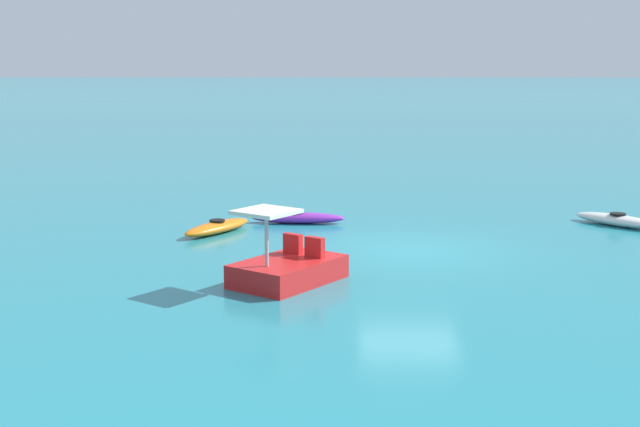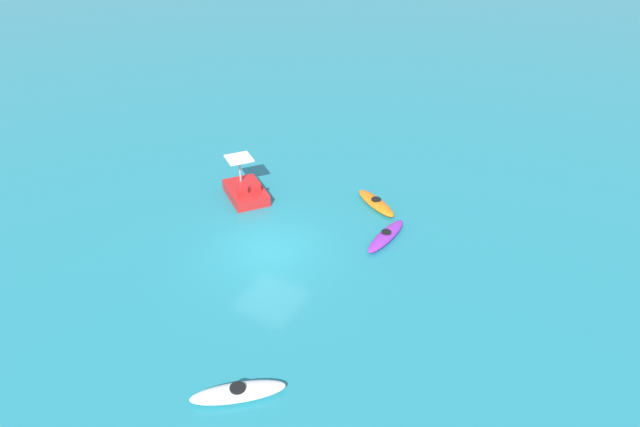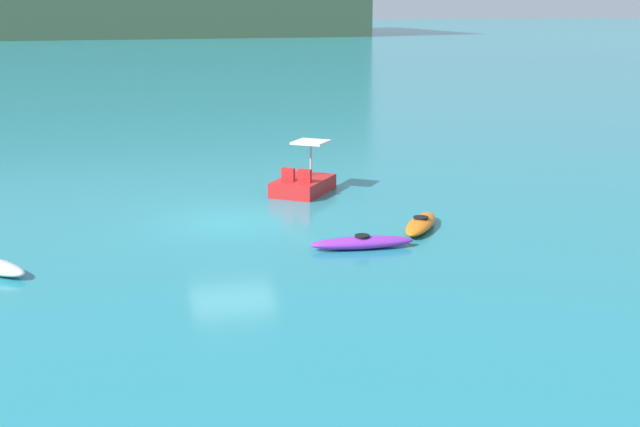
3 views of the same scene
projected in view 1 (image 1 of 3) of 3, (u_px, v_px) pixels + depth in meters
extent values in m
plane|color=teal|center=(410.00, 250.00, 21.14)|extent=(600.00, 600.00, 0.00)
ellipsoid|color=purple|center=(298.00, 218.00, 24.71)|extent=(2.80, 0.76, 0.32)
cylinder|color=black|center=(298.00, 212.00, 24.68)|extent=(0.41, 0.41, 0.05)
ellipsoid|color=orange|center=(217.00, 227.00, 23.29)|extent=(1.94, 2.58, 0.32)
cylinder|color=black|center=(217.00, 221.00, 23.25)|extent=(0.59, 0.59, 0.05)
ellipsoid|color=white|center=(618.00, 220.00, 24.32)|extent=(2.31, 2.46, 0.32)
cylinder|color=black|center=(618.00, 214.00, 24.29)|extent=(0.64, 0.64, 0.05)
cube|color=red|center=(288.00, 271.00, 17.93)|extent=(2.61, 2.83, 0.50)
cube|color=red|center=(315.00, 247.00, 18.11)|extent=(0.45, 0.39, 0.44)
cube|color=red|center=(293.00, 244.00, 18.46)|extent=(0.45, 0.39, 0.44)
cylinder|color=#B2B2B7|center=(267.00, 240.00, 17.24)|extent=(0.08, 0.08, 1.10)
cube|color=silver|center=(266.00, 212.00, 17.13)|extent=(1.53, 1.53, 0.08)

